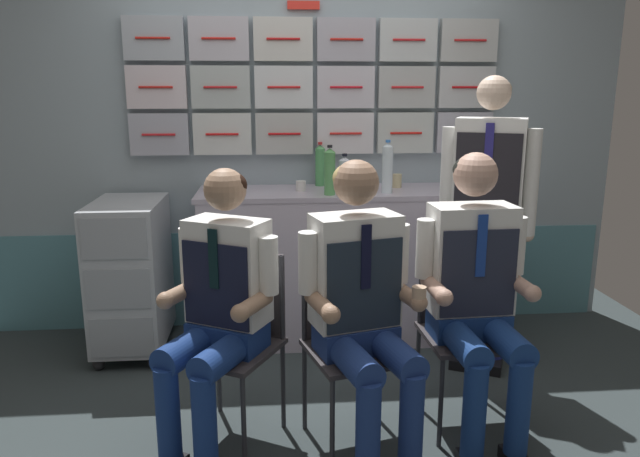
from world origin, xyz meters
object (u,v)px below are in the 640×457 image
Objects in this scene: folding_chair_center at (347,326)px; crew_member_left at (218,301)px; service_trolley at (131,272)px; sparkling_bottle_green at (320,165)px; folding_chair_left at (239,324)px; folding_chair_right at (461,313)px; coffee_cup_spare at (397,180)px; crew_member_right at (476,283)px; crew_member_standing at (487,200)px; crew_member_center at (362,297)px.

crew_member_left is at bearing -172.81° from folding_chair_center.
service_trolley is 1.36m from sparkling_bottle_green.
folding_chair_left is 0.50m from folding_chair_center.
folding_chair_center and folding_chair_right have the same top height.
crew_member_left is 1.68m from coffee_cup_spare.
folding_chair_left is 0.23m from crew_member_left.
folding_chair_center is at bearing 7.19° from crew_member_left.
crew_member_right reaches higher than crew_member_left.
folding_chair_left is at bearing -157.10° from crew_member_standing.
folding_chair_left is 1.10m from crew_member_right.
crew_member_standing is 1.11m from sparkling_bottle_green.
folding_chair_right is (0.57, 0.12, 0.00)m from folding_chair_center.
crew_member_left is at bearing -118.71° from folding_chair_left.
folding_chair_center is 1.00× the size of folding_chair_right.
crew_member_left reaches higher than coffee_cup_spare.
folding_chair_left and folding_chair_right have the same top height.
crew_member_right is (0.01, -0.16, 0.20)m from folding_chair_right.
crew_member_right is at bearing 1.66° from crew_member_left.
service_trolley is at bearing 152.93° from folding_chair_right.
crew_member_center is at bearing -74.67° from folding_chair_center.
crew_member_standing reaches higher than crew_member_right.
service_trolley is at bearing 136.47° from crew_member_center.
crew_member_right is at bearing -30.88° from service_trolley.
crew_member_center is (1.23, -1.17, 0.22)m from service_trolley.
crew_member_center is 0.62m from folding_chair_right.
sparkling_bottle_green is at bearing 166.91° from coffee_cup_spare.
service_trolley is at bearing -173.67° from coffee_cup_spare.
folding_chair_center is (1.19, -1.02, 0.03)m from service_trolley.
folding_chair_center is at bearing -89.49° from sparkling_bottle_green.
crew_member_standing is (0.29, 0.68, 0.25)m from crew_member_right.
sparkling_bottle_green reaches higher than service_trolley.
sparkling_bottle_green is at bearing 92.10° from crew_member_center.
folding_chair_left is at bearing -53.70° from service_trolley.
coffee_cup_spare is at bearing 49.52° from folding_chair_left.
service_trolley is at bearing 119.59° from crew_member_left.
folding_chair_right is 0.26m from crew_member_right.
crew_member_right reaches higher than folding_chair_right.
crew_member_left reaches higher than folding_chair_right.
service_trolley is 0.56× the size of crew_member_standing.
coffee_cup_spare reaches higher than folding_chair_center.
crew_member_standing is (0.82, 0.80, 0.26)m from crew_member_center.
folding_chair_right is at bearing -27.07° from service_trolley.
crew_member_right is 15.26× the size of coffee_cup_spare.
sparkling_bottle_green is (-0.58, 1.20, 0.57)m from folding_chair_right.
coffee_cup_spare is at bearing 94.79° from crew_member_right.
crew_member_standing is (0.29, 0.52, 0.45)m from folding_chair_right.
sparkling_bottle_green is (0.48, 1.25, 0.57)m from folding_chair_left.
folding_chair_right is at bearing -119.17° from crew_member_standing.
crew_member_left is (0.62, -1.09, 0.19)m from service_trolley.
folding_chair_right is 0.75m from crew_member_standing.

